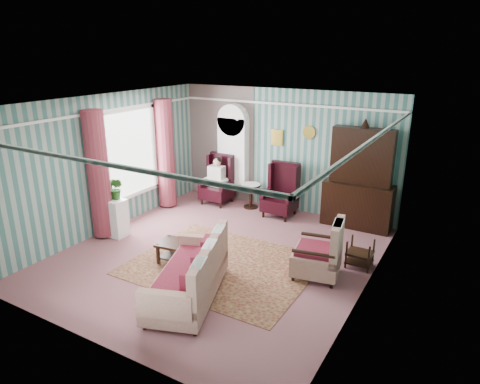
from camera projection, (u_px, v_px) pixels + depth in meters
The scene contains 17 objects.
floor at pixel (218, 255), 8.21m from camera, with size 6.00×6.00×0.00m, color #864E54.
room_shell at pixel (193, 147), 8.01m from camera, with size 5.53×6.02×2.91m.
bookcase at pixel (233, 159), 10.82m from camera, with size 0.80×0.28×2.24m, color silver.
dresser_hutch at pixel (360, 175), 9.17m from camera, with size 1.50×0.56×2.36m, color black.
wingback_left at pixel (217, 180), 10.78m from camera, with size 0.76×0.80×1.25m, color black.
wingback_right at pixel (280, 191), 9.95m from camera, with size 0.76×0.80×1.25m, color black.
seated_woman at pixel (217, 181), 10.79m from camera, with size 0.44×0.40×1.18m, color silver, non-canonical shape.
round_side_table at pixel (251, 196), 10.58m from camera, with size 0.50×0.50×0.60m, color black.
nest_table at pixel (360, 253), 7.69m from camera, with size 0.45×0.38×0.54m, color black.
plant_stand at pixel (114, 217), 8.97m from camera, with size 0.55×0.35×0.80m, color white.
rug at pixel (223, 265), 7.82m from camera, with size 3.20×2.60×0.01m, color #491C18.
sofa at pixel (187, 269), 6.63m from camera, with size 1.99×0.91×1.04m, color #B5A38C.
floral_armchair at pixel (317, 249), 7.31m from camera, with size 0.87×0.76×1.01m, color beige.
coffee_table at pixel (184, 254), 7.82m from camera, with size 0.98×0.50×0.40m, color black.
potted_plant_a at pixel (106, 191), 8.78m from camera, with size 0.35×0.30×0.39m, color #1C5119.
potted_plant_b at pixel (117, 189), 8.77m from camera, with size 0.25×0.20×0.46m, color #234C17.
potted_plant_c at pixel (112, 189), 8.85m from camera, with size 0.23×0.23×0.41m, color #26581B.
Camera 1 is at (4.06, -6.19, 3.77)m, focal length 32.00 mm.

